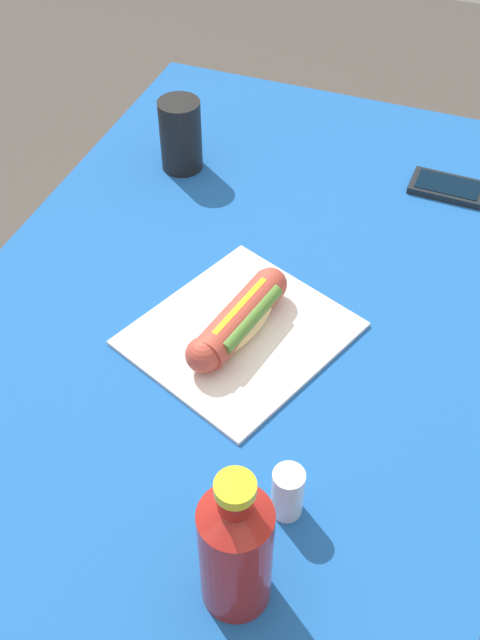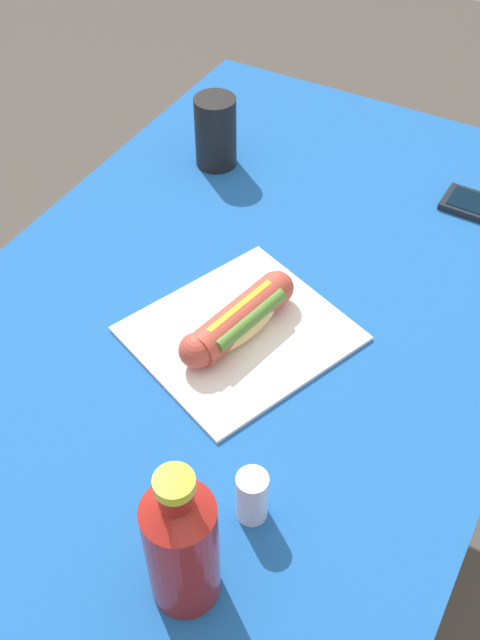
% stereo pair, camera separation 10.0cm
% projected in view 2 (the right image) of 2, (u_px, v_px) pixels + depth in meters
% --- Properties ---
extents(ground_plane, '(6.00, 6.00, 0.00)m').
position_uv_depth(ground_plane, '(249.00, 547.00, 1.63)').
color(ground_plane, '#47423D').
rests_on(ground_plane, ground).
extents(dining_table, '(1.19, 0.78, 0.78)m').
position_uv_depth(dining_table, '(252.00, 363.00, 1.18)').
color(dining_table, brown).
rests_on(dining_table, ground).
extents(paper_wrapper, '(0.34, 0.33, 0.01)m').
position_uv_depth(paper_wrapper, '(240.00, 334.00, 1.02)').
color(paper_wrapper, silver).
rests_on(paper_wrapper, dining_table).
extents(hot_dog, '(0.20, 0.09, 0.05)m').
position_uv_depth(hot_dog, '(240.00, 319.00, 1.00)').
color(hot_dog, '#E5BC75').
rests_on(hot_dog, paper_wrapper).
extents(soda_bottle, '(0.07, 0.07, 0.21)m').
position_uv_depth(soda_bottle, '(182.00, 545.00, 0.71)').
color(soda_bottle, maroon).
rests_on(soda_bottle, dining_table).
extents(drinking_cup, '(0.07, 0.07, 0.12)m').
position_uv_depth(drinking_cup, '(216.00, 132.00, 1.26)').
color(drinking_cup, black).
rests_on(drinking_cup, dining_table).
extents(salt_shaker, '(0.04, 0.04, 0.07)m').
position_uv_depth(salt_shaker, '(252.00, 496.00, 0.81)').
color(salt_shaker, silver).
rests_on(salt_shaker, dining_table).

